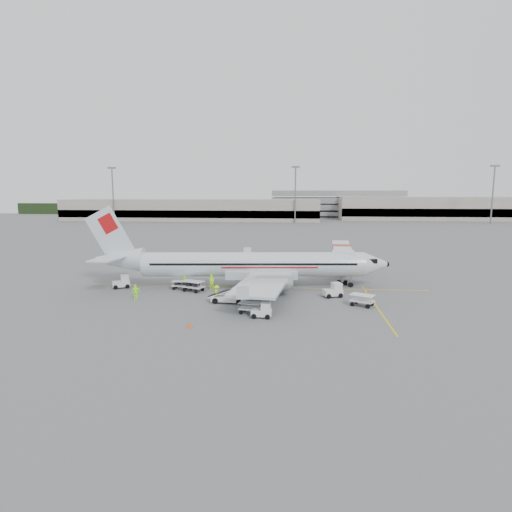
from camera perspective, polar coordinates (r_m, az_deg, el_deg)
The scene contains 27 objects.
ground at distance 55.61m, azimuth -0.19°, elevation -4.18°, with size 360.00×360.00×0.00m, color #56595B.
stripe_lead at distance 55.60m, azimuth -0.19°, elevation -4.18°, with size 44.00×0.20×0.01m, color yellow.
stripe_cross at distance 48.41m, azimuth 15.71°, elevation -6.43°, with size 0.20×20.00×0.01m, color yellow.
terminal_west at distance 189.61m, azimuth -8.57°, elevation 6.11°, with size 110.00×22.00×9.00m, color gray, non-canonical shape.
terminal_east at distance 209.42m, azimuth 23.42°, elevation 5.86°, with size 90.00×26.00×10.00m, color gray, non-canonical shape.
parking_garage at distance 214.98m, azimuth 10.63°, elevation 7.00°, with size 62.00×24.00×14.00m, color slate, non-canonical shape.
treeline at distance 229.24m, azimuth 3.99°, elevation 6.21°, with size 300.00×3.00×6.00m, color black, non-canonical shape.
mast_west at distance 187.70m, azimuth -18.52°, elevation 7.73°, with size 3.20×1.20×22.00m, color slate, non-canonical shape.
mast_center at distance 172.00m, azimuth 5.26°, elevation 8.09°, with size 3.20×1.20×22.00m, color slate, non-canonical shape.
mast_east at distance 187.58m, azimuth 29.02°, elevation 7.10°, with size 3.20×1.20×22.00m, color slate, non-canonical shape.
aircraft at distance 54.63m, azimuth -0.35°, elevation 1.08°, with size 37.38×29.30×10.31m, color silver, non-canonical shape.
jet_bridge at distance 63.83m, azimuth 11.30°, elevation -0.60°, with size 3.28×17.47×4.59m, color silver, non-canonical shape.
belt_loader at distance 47.76m, azimuth -3.69°, elevation -4.67°, with size 4.96×1.86×2.69m, color silver, non-canonical shape.
tug_fore at distance 51.13m, azimuth 10.18°, elevation -4.48°, with size 2.18×1.25×1.68m, color silver, non-canonical shape.
tug_mid at distance 42.31m, azimuth 0.73°, elevation -7.21°, with size 1.97×1.13×1.52m, color silver, non-canonical shape.
tug_aft at distance 57.69m, azimuth -17.56°, elevation -3.28°, with size 2.15×1.23×1.66m, color silver, non-canonical shape.
cart_loaded_a at distance 55.21m, azimuth -10.03°, elevation -3.83°, with size 2.09×1.24×1.09m, color silver, non-canonical shape.
cart_loaded_b at distance 53.68m, azimuth -8.35°, elevation -4.00°, with size 2.57×1.52×1.34m, color silver, non-canonical shape.
cart_empty_a at distance 43.71m, azimuth -0.81°, elevation -6.94°, with size 2.22×1.31×1.16m, color silver, non-canonical shape.
cart_empty_b at distance 47.84m, azimuth 13.97°, elevation -5.75°, with size 2.47×1.46×1.29m, color silver, non-canonical shape.
cone_nose at distance 53.23m, azimuth 14.77°, elevation -4.66°, with size 0.43×0.43×0.70m, color #E65316.
cone_port at distance 66.84m, azimuth 4.74°, elevation -1.80°, with size 0.35×0.35×0.57m, color #E65316.
cone_stbd at distance 39.83m, azimuth -8.86°, elevation -8.97°, with size 0.41×0.41×0.66m, color #E65316.
crew_a at distance 54.40m, azimuth -5.91°, elevation -3.48°, with size 0.70×0.46×1.93m, color #ABFD10.
crew_b at distance 55.36m, azimuth -9.47°, elevation -3.46°, with size 0.82×0.64×1.69m, color #ABFD10.
crew_c at distance 49.29m, azimuth -5.24°, elevation -4.87°, with size 1.09×0.62×1.68m, color #ABFD10.
crew_d at distance 50.93m, azimuth -15.73°, elevation -4.67°, with size 1.05×0.44×1.78m, color #ABFD10.
Camera 1 is at (5.15, -53.99, 12.25)m, focal length 30.00 mm.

